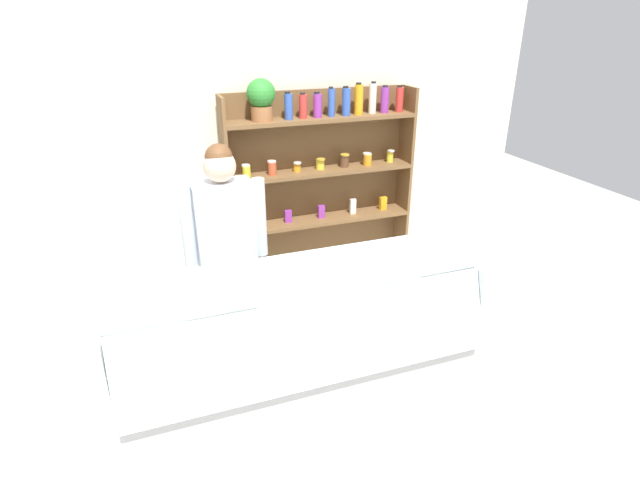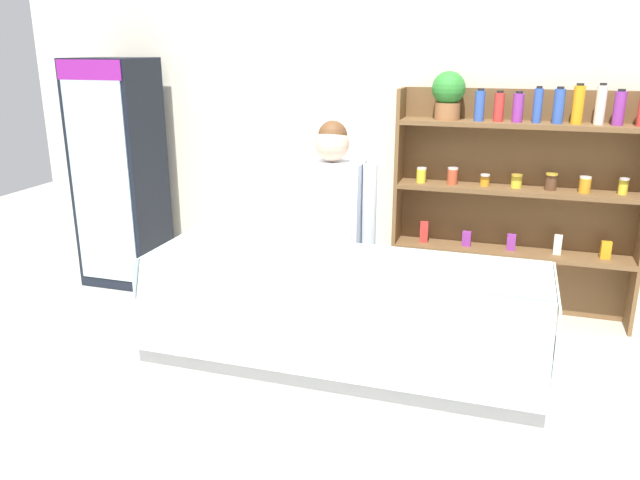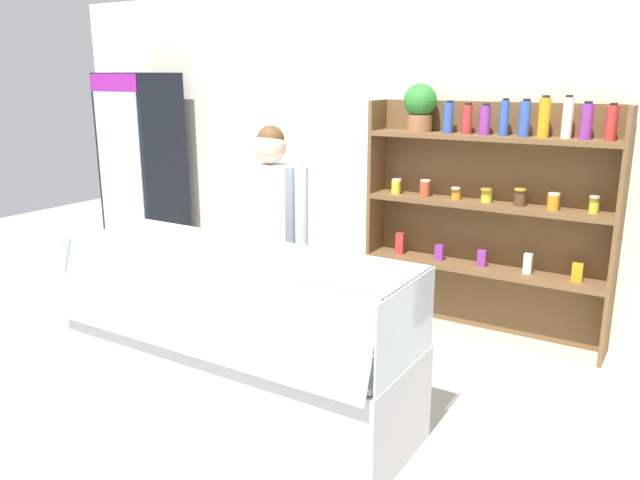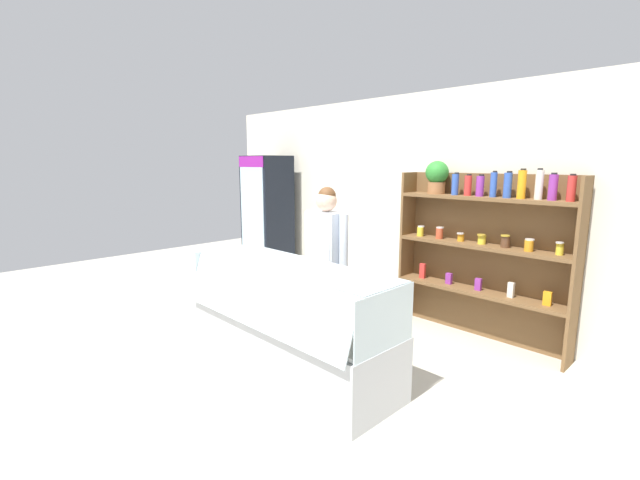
{
  "view_description": "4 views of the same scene",
  "coord_description": "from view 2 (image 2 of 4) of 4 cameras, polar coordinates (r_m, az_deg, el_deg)",
  "views": [
    {
      "loc": [
        -0.51,
        -2.34,
        2.4
      ],
      "look_at": [
        0.52,
        0.5,
        1.03
      ],
      "focal_mm": 28.0,
      "sensor_mm": 36.0,
      "label": 1
    },
    {
      "loc": [
        1.05,
        -2.88,
        2.09
      ],
      "look_at": [
        -0.05,
        0.61,
        0.94
      ],
      "focal_mm": 35.0,
      "sensor_mm": 36.0,
      "label": 2
    },
    {
      "loc": [
        2.41,
        -2.51,
        1.96
      ],
      "look_at": [
        0.43,
        0.71,
        0.96
      ],
      "focal_mm": 35.0,
      "sensor_mm": 36.0,
      "label": 3
    },
    {
      "loc": [
        3.04,
        -2.25,
        1.89
      ],
      "look_at": [
        0.16,
        0.56,
        1.16
      ],
      "focal_mm": 24.0,
      "sensor_mm": 36.0,
      "label": 4
    }
  ],
  "objects": [
    {
      "name": "ground_plane",
      "position": [
        3.71,
        -2.21,
        -16.89
      ],
      "size": [
        12.0,
        12.0,
        0.0
      ],
      "primitive_type": "plane",
      "color": "#B7B2A3"
    },
    {
      "name": "drinks_fridge",
      "position": [
        5.84,
        -17.83,
        5.75
      ],
      "size": [
        0.65,
        0.58,
        1.99
      ],
      "color": "black",
      "rests_on": "ground"
    },
    {
      "name": "back_wall",
      "position": [
        5.31,
        5.98,
        9.29
      ],
      "size": [
        6.8,
        0.1,
        2.7
      ],
      "primitive_type": "cube",
      "color": "silver",
      "rests_on": "ground"
    },
    {
      "name": "shop_clerk",
      "position": [
        4.04,
        1.05,
        1.29
      ],
      "size": [
        0.58,
        0.25,
        1.64
      ],
      "color": "#2D2D38",
      "rests_on": "ground"
    },
    {
      "name": "shelving_unit",
      "position": [
        5.04,
        17.05,
        5.0
      ],
      "size": [
        1.85,
        0.29,
        1.91
      ],
      "color": "brown",
      "rests_on": "ground"
    },
    {
      "name": "deli_display_case",
      "position": [
        3.56,
        1.92,
        -12.54
      ],
      "size": [
        2.14,
        0.78,
        1.01
      ],
      "color": "silver",
      "rests_on": "ground"
    }
  ]
}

